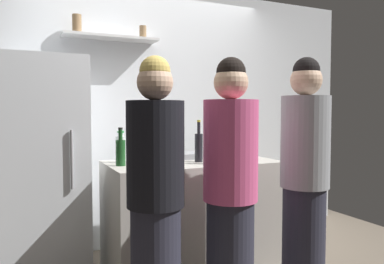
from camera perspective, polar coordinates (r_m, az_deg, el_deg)
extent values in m
cube|color=white|center=(3.90, -6.75, 2.48)|extent=(4.80, 0.10, 2.60)
cube|color=silver|center=(3.70, -12.01, 13.66)|extent=(0.87, 0.22, 0.02)
cylinder|color=olive|center=(3.67, -16.85, 15.21)|extent=(0.08, 0.08, 0.17)
cylinder|color=olive|center=(3.80, -7.36, 14.57)|extent=(0.07, 0.07, 0.12)
cube|color=silver|center=(3.35, -21.37, -4.88)|extent=(0.67, 0.63, 1.78)
cylinder|color=#99999E|center=(3.02, -17.54, -3.97)|extent=(0.02, 0.02, 0.45)
cube|color=#B7B2A8|center=(3.35, 0.00, -12.19)|extent=(1.43, 0.75, 0.92)
cube|color=gray|center=(3.45, -0.73, -3.55)|extent=(0.34, 0.24, 0.05)
cylinder|color=#B2B2B7|center=(3.25, 8.12, -3.42)|extent=(0.10, 0.10, 0.12)
cylinder|color=silver|center=(3.24, 8.15, -2.41)|extent=(0.02, 0.02, 0.16)
cylinder|color=silver|center=(3.25, 8.09, -2.44)|extent=(0.01, 0.01, 0.16)
cylinder|color=silver|center=(3.25, 8.19, -2.26)|extent=(0.03, 0.04, 0.17)
cylinder|color=silver|center=(3.23, 8.06, -2.23)|extent=(0.02, 0.02, 0.18)
cylinder|color=silver|center=(3.23, 8.15, -2.26)|extent=(0.01, 0.01, 0.18)
cylinder|color=silver|center=(3.24, 8.13, -2.51)|extent=(0.01, 0.01, 0.15)
cylinder|color=silver|center=(3.26, 7.97, -2.40)|extent=(0.04, 0.01, 0.16)
cylinder|color=silver|center=(3.23, 8.23, -2.28)|extent=(0.01, 0.01, 0.18)
cylinder|color=#B2BFB2|center=(3.10, 3.79, -2.93)|extent=(0.08, 0.08, 0.20)
cylinder|color=#B2BFB2|center=(3.09, 3.80, -0.40)|extent=(0.03, 0.03, 0.07)
cylinder|color=#333333|center=(3.09, 3.80, 0.44)|extent=(0.03, 0.03, 0.02)
cylinder|color=#19471E|center=(3.03, -10.64, -3.09)|extent=(0.08, 0.08, 0.20)
cylinder|color=#19471E|center=(3.02, -10.67, -0.41)|extent=(0.03, 0.03, 0.08)
cylinder|color=black|center=(3.02, -10.67, 0.52)|extent=(0.03, 0.03, 0.02)
cylinder|color=black|center=(3.20, 1.02, -2.39)|extent=(0.07, 0.07, 0.24)
cylinder|color=black|center=(3.19, 1.02, 0.62)|extent=(0.03, 0.03, 0.10)
cylinder|color=gold|center=(3.19, 1.02, 1.65)|extent=(0.03, 0.03, 0.02)
cylinder|color=#472814|center=(3.37, -7.40, -2.54)|extent=(0.07, 0.07, 0.19)
cylinder|color=#472814|center=(3.36, -7.41, -0.31)|extent=(0.03, 0.03, 0.07)
cylinder|color=maroon|center=(3.36, -7.42, 0.43)|extent=(0.03, 0.03, 0.02)
cylinder|color=silver|center=(3.22, -10.61, -2.60)|extent=(0.09, 0.09, 0.22)
cylinder|color=silver|center=(3.21, -10.63, -0.41)|extent=(0.05, 0.05, 0.03)
cylinder|color=#268C3F|center=(3.21, -10.63, 0.02)|extent=(0.06, 0.06, 0.02)
cylinder|color=#262633|center=(2.55, 5.69, -18.79)|extent=(0.30, 0.30, 0.79)
cylinder|color=#D14C7F|center=(2.37, 5.78, -2.75)|extent=(0.34, 0.34, 0.62)
sphere|color=#D8AD8C|center=(2.37, 5.84, 7.40)|extent=(0.21, 0.21, 0.21)
sphere|color=black|center=(2.37, 5.85, 8.94)|extent=(0.18, 0.18, 0.18)
cylinder|color=#262633|center=(2.93, 16.34, -15.68)|extent=(0.30, 0.30, 0.81)
cylinder|color=gray|center=(2.79, 16.57, -1.40)|extent=(0.34, 0.34, 0.64)
sphere|color=#D8AD8C|center=(2.78, 16.71, 7.45)|extent=(0.22, 0.22, 0.22)
sphere|color=black|center=(2.79, 16.73, 8.80)|extent=(0.19, 0.19, 0.19)
cylinder|color=black|center=(2.24, -5.50, -3.28)|extent=(0.34, 0.34, 0.62)
sphere|color=#D8AD8C|center=(2.23, -5.56, 7.42)|extent=(0.21, 0.21, 0.21)
sphere|color=#D8B759|center=(2.24, -5.57, 9.05)|extent=(0.18, 0.18, 0.18)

